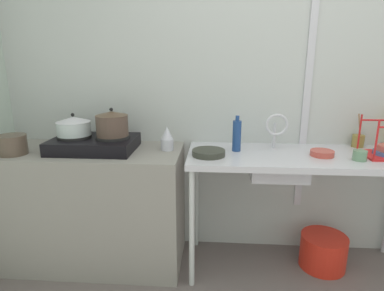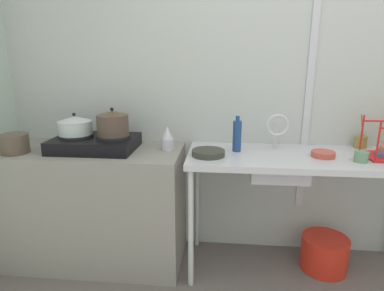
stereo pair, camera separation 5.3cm
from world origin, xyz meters
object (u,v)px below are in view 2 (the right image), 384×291
Objects in this scene: percolator at (167,138)px; small_bowl_on_drainboard at (323,154)px; bucket_on_floor at (324,253)px; bottle_by_sink at (237,136)px; cup_by_rack at (361,157)px; faucet at (277,127)px; pot_on_left_burner at (75,125)px; utensil_jar at (361,142)px; stove at (95,143)px; pot_on_right_burner at (113,123)px; frying_pan at (208,153)px; sink_basin at (278,166)px; pot_beside_stove at (15,144)px.

small_bowl_on_drainboard is at bearing -3.86° from percolator.
bottle_by_sink is at bearing 177.26° from bucket_on_floor.
bottle_by_sink is at bearing 167.66° from cup_by_rack.
pot_on_left_burner is at bearing -175.87° from faucet.
stove is at bearing -173.18° from utensil_jar.
small_bowl_on_drainboard is (1.39, -0.02, -0.17)m from pot_on_right_burner.
stove is at bearing 174.80° from frying_pan.
small_bowl_on_drainboard is at bearing 3.66° from frying_pan.
utensil_jar is 0.74× the size of bucket_on_floor.
utensil_jar is at bearing 7.35° from pot_on_right_burner.
cup_by_rack is 0.35× the size of utensil_jar.
small_bowl_on_drainboard is at bearing -0.92° from stove.
faucet reaches higher than stove.
sink_basin is 0.34m from bottle_by_sink.
pot_beside_stove is at bearing -169.83° from percolator.
pot_on_right_burner reaches higher than pot_on_left_burner.
pot_on_right_burner is 0.85m from bottle_by_sink.
pot_on_right_burner is 0.68m from frying_pan.
pot_on_right_burner is (0.13, 0.00, 0.14)m from stove.
utensil_jar is (0.12, 0.33, 0.01)m from cup_by_rack.
cup_by_rack is at bearing -3.90° from pot_on_right_burner.
bottle_by_sink reaches higher than bucket_on_floor.
bucket_on_floor is at bearing 127.35° from cup_by_rack.
stove is at bearing -179.14° from bucket_on_floor.
pot_on_right_burner is at bearing -172.65° from utensil_jar.
cup_by_rack is 0.22m from small_bowl_on_drainboard.
frying_pan is (-0.46, -0.17, -0.15)m from faucet.
bucket_on_floor is at bearing 26.27° from small_bowl_on_drainboard.
pot_on_right_burner reaches higher than stove.
faucet is at bearing -168.61° from utensil_jar.
pot_on_left_burner is at bearing -173.63° from utensil_jar.
faucet is 0.54m from cup_by_rack.
small_bowl_on_drainboard is (0.74, 0.05, -0.00)m from frying_pan.
small_bowl_on_drainboard is 0.63× the size of utensil_jar.
frying_pan is (1.29, 0.06, -0.05)m from pot_beside_stove.
percolator is 0.77× the size of frying_pan.
pot_on_left_burner is at bearing -177.15° from bottle_by_sink.
percolator is at bearing 10.17° from pot_beside_stove.
sink_basin is at bearing -173.21° from bucket_on_floor.
sink_basin is at bearing -88.85° from faucet.
stove is at bearing 179.05° from sink_basin.
faucet is 0.34m from small_bowl_on_drainboard.
pot_on_left_burner reaches higher than pot_beside_stove.
bucket_on_floor is at bearing -138.88° from utensil_jar.
pot_on_right_burner is at bearing -176.24° from bottle_by_sink.
faucet is (0.74, 0.05, 0.09)m from percolator.
faucet is 0.28m from bottle_by_sink.
faucet is (-0.00, 0.12, 0.24)m from sink_basin.
faucet is (1.24, 0.10, 0.12)m from stove.
pot_beside_stove is 0.75× the size of bottle_by_sink.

